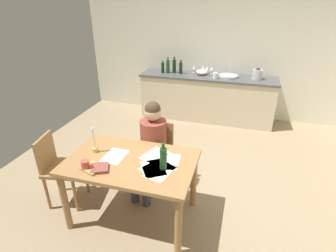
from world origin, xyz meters
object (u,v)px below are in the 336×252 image
at_px(wine_bottle_on_table, 163,158).
at_px(sink_unit, 228,76).
at_px(book_magazine, 100,168).
at_px(stovetop_kettle, 257,74).
at_px(wine_glass_by_kettle, 207,68).
at_px(bottle_oil, 163,68).
at_px(mixing_bowl, 202,72).
at_px(wine_glass_back_right, 194,67).
at_px(wine_glass_near_sink, 212,68).
at_px(wine_glass_back_left, 203,68).
at_px(dining_table, 131,169).
at_px(coffee_mug, 86,165).
at_px(book_cookery, 92,168).
at_px(chair_at_table, 156,151).
at_px(bottle_sauce, 181,68).
at_px(bottle_wine_red, 174,66).
at_px(teacup_on_counter, 215,75).
at_px(candlestick, 95,145).
at_px(person_seated, 151,143).
at_px(chair_side_empty, 59,166).

distance_m(wine_bottle_on_table, sink_unit, 3.03).
relative_size(book_magazine, stovetop_kettle, 0.77).
bearing_deg(wine_glass_by_kettle, stovetop_kettle, -9.00).
height_order(bottle_oil, stovetop_kettle, bottle_oil).
relative_size(mixing_bowl, stovetop_kettle, 1.01).
height_order(wine_bottle_on_table, wine_glass_back_right, wine_glass_back_right).
distance_m(wine_glass_near_sink, wine_glass_back_left, 0.18).
distance_m(dining_table, wine_glass_back_right, 3.13).
relative_size(coffee_mug, book_cookery, 0.64).
relative_size(dining_table, wine_bottle_on_table, 4.74).
xyz_separation_m(chair_at_table, stovetop_kettle, (1.20, 2.29, 0.52)).
relative_size(bottle_sauce, wine_glass_back_left, 1.76).
bearing_deg(mixing_bowl, bottle_sauce, -174.56).
distance_m(wine_glass_by_kettle, wine_glass_back_right, 0.27).
relative_size(bottle_wine_red, teacup_on_counter, 2.52).
bearing_deg(sink_unit, wine_glass_back_right, 168.15).
relative_size(dining_table, candlestick, 4.60).
bearing_deg(coffee_mug, wine_glass_back_right, 83.37).
height_order(book_magazine, sink_unit, sink_unit).
distance_m(book_magazine, mixing_bowl, 3.28).
distance_m(sink_unit, wine_glass_near_sink, 0.38).
distance_m(person_seated, wine_glass_back_right, 2.61).
distance_m(candlestick, wine_glass_near_sink, 3.18).
xyz_separation_m(book_cookery, wine_glass_by_kettle, (0.61, 3.37, 0.24)).
bearing_deg(bottle_oil, mixing_bowl, 5.90).
relative_size(mixing_bowl, teacup_on_counter, 1.78).
bearing_deg(person_seated, candlestick, -134.93).
relative_size(chair_side_empty, wine_glass_back_right, 5.73).
xyz_separation_m(bottle_oil, wine_glass_by_kettle, (0.87, 0.19, 0.01)).
bearing_deg(wine_glass_back_right, wine_glass_near_sink, 0.00).
relative_size(book_cookery, wine_glass_back_left, 1.22).
bearing_deg(wine_glass_back_right, sink_unit, -11.85).
relative_size(wine_glass_by_kettle, teacup_on_counter, 1.23).
relative_size(sink_unit, stovetop_kettle, 1.64).
xyz_separation_m(mixing_bowl, wine_glass_back_left, (0.00, 0.11, 0.06)).
height_order(wine_glass_back_right, teacup_on_counter, wine_glass_back_right).
height_order(coffee_mug, teacup_on_counter, teacup_on_counter).
relative_size(chair_at_table, book_magazine, 5.08).
xyz_separation_m(bottle_wine_red, stovetop_kettle, (1.60, -0.03, -0.04)).
distance_m(book_cookery, bottle_wine_red, 3.26).
relative_size(chair_at_table, bottle_sauce, 3.18).
height_order(wine_glass_back_left, teacup_on_counter, wine_glass_back_left).
xyz_separation_m(chair_side_empty, wine_glass_back_right, (0.97, 3.11, 0.51)).
height_order(chair_at_table, wine_glass_back_right, wine_glass_back_right).
distance_m(chair_side_empty, teacup_on_counter, 3.19).
bearing_deg(chair_side_empty, dining_table, -0.07).
bearing_deg(candlestick, mixing_bowl, 77.49).
bearing_deg(bottle_oil, person_seated, -76.10).
distance_m(wine_glass_near_sink, wine_glass_back_right, 0.36).
height_order(bottle_wine_red, stovetop_kettle, bottle_wine_red).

